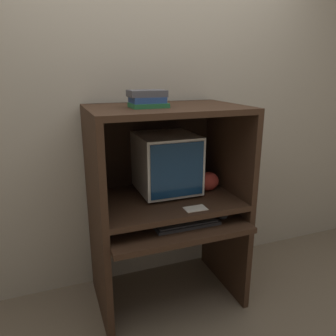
{
  "coord_description": "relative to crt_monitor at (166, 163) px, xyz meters",
  "views": [
    {
      "loc": [
        -0.72,
        -1.61,
        1.6
      ],
      "look_at": [
        0.01,
        0.33,
        0.99
      ],
      "focal_mm": 35.0,
      "sensor_mm": 36.0,
      "label": 1
    }
  ],
  "objects": [
    {
      "name": "book_stack",
      "position": [
        -0.17,
        -0.13,
        0.45
      ],
      "size": [
        0.22,
        0.17,
        0.1
      ],
      "color": "#236638",
      "rests_on": "hutch_upper"
    },
    {
      "name": "desk_base",
      "position": [
        -0.04,
        -0.16,
        -0.57
      ],
      "size": [
        0.99,
        0.74,
        0.66
      ],
      "color": "#382316",
      "rests_on": "ground_plane"
    },
    {
      "name": "keyboard",
      "position": [
        0.02,
        -0.32,
        -0.32
      ],
      "size": [
        0.42,
        0.14,
        0.03
      ],
      "color": "#2D2D30",
      "rests_on": "desk_base"
    },
    {
      "name": "desk_monitor_shelf",
      "position": [
        -0.04,
        -0.1,
        -0.24
      ],
      "size": [
        0.99,
        0.66,
        0.12
      ],
      "color": "#382316",
      "rests_on": "desk_base"
    },
    {
      "name": "wall_back",
      "position": [
        -0.04,
        0.29,
        0.31
      ],
      "size": [
        6.0,
        0.06,
        2.6
      ],
      "color": "#B2A893",
      "rests_on": "ground_plane"
    },
    {
      "name": "ground_plane",
      "position": [
        -0.04,
        -0.43,
        -0.99
      ],
      "size": [
        12.0,
        12.0,
        0.0
      ],
      "primitive_type": "plane",
      "color": "#756651"
    },
    {
      "name": "mouse",
      "position": [
        0.28,
        -0.32,
        -0.31
      ],
      "size": [
        0.07,
        0.05,
        0.03
      ],
      "color": "#28282B",
      "rests_on": "desk_base"
    },
    {
      "name": "paper_card",
      "position": [
        0.07,
        -0.34,
        -0.21
      ],
      "size": [
        0.14,
        0.09,
        0.0
      ],
      "color": "beige",
      "rests_on": "desk_monitor_shelf"
    },
    {
      "name": "crt_monitor",
      "position": [
        0.0,
        0.0,
        0.0
      ],
      "size": [
        0.4,
        0.42,
        0.41
      ],
      "color": "beige",
      "rests_on": "desk_monitor_shelf"
    },
    {
      "name": "snack_bag",
      "position": [
        0.29,
        -0.07,
        -0.15
      ],
      "size": [
        0.16,
        0.12,
        0.13
      ],
      "color": "#BC382D",
      "rests_on": "desk_monitor_shelf"
    },
    {
      "name": "hutch_upper",
      "position": [
        -0.04,
        -0.06,
        0.2
      ],
      "size": [
        0.99,
        0.66,
        0.61
      ],
      "color": "#382316",
      "rests_on": "desk_monitor_shelf"
    }
  ]
}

